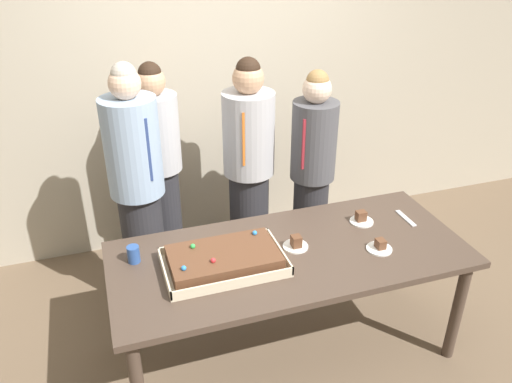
# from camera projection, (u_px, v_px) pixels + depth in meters

# --- Properties ---
(ground_plane) EXTENTS (12.00, 12.00, 0.00)m
(ground_plane) POSITION_uv_depth(u_px,v_px,m) (287.00, 348.00, 3.33)
(ground_plane) COLOR brown
(interior_back_panel) EXTENTS (8.00, 0.12, 3.00)m
(interior_back_panel) POSITION_uv_depth(u_px,v_px,m) (217.00, 60.00, 3.96)
(interior_back_panel) COLOR #B2A893
(interior_back_panel) RESTS_ON ground_plane
(party_table) EXTENTS (2.08, 0.90, 0.76)m
(party_table) POSITION_uv_depth(u_px,v_px,m) (290.00, 263.00, 3.01)
(party_table) COLOR #47382D
(party_table) RESTS_ON ground_plane
(sheet_cake) EXTENTS (0.67, 0.42, 0.12)m
(sheet_cake) POSITION_uv_depth(u_px,v_px,m) (224.00, 260.00, 2.82)
(sheet_cake) COLOR beige
(sheet_cake) RESTS_ON party_table
(plated_slice_near_left) EXTENTS (0.15, 0.15, 0.08)m
(plated_slice_near_left) POSITION_uv_depth(u_px,v_px,m) (361.00, 219.00, 3.25)
(plated_slice_near_left) COLOR white
(plated_slice_near_left) RESTS_ON party_table
(plated_slice_near_right) EXTENTS (0.15, 0.15, 0.08)m
(plated_slice_near_right) POSITION_uv_depth(u_px,v_px,m) (296.00, 244.00, 3.00)
(plated_slice_near_right) COLOR white
(plated_slice_near_right) RESTS_ON party_table
(plated_slice_far_left) EXTENTS (0.15, 0.15, 0.07)m
(plated_slice_far_left) POSITION_uv_depth(u_px,v_px,m) (380.00, 247.00, 2.98)
(plated_slice_far_left) COLOR white
(plated_slice_far_left) RESTS_ON party_table
(drink_cup_nearest) EXTENTS (0.07, 0.07, 0.10)m
(drink_cup_nearest) POSITION_uv_depth(u_px,v_px,m) (134.00, 254.00, 2.86)
(drink_cup_nearest) COLOR #2D5199
(drink_cup_nearest) RESTS_ON party_table
(cake_server_utensil) EXTENTS (0.03, 0.20, 0.01)m
(cake_server_utensil) POSITION_uv_depth(u_px,v_px,m) (406.00, 218.00, 3.29)
(cake_server_utensil) COLOR silver
(cake_server_utensil) RESTS_ON party_table
(person_serving_front) EXTENTS (0.34, 0.34, 1.63)m
(person_serving_front) POSITION_uv_depth(u_px,v_px,m) (159.00, 169.00, 3.74)
(person_serving_front) COLOR #28282D
(person_serving_front) RESTS_ON ground_plane
(person_green_shirt_behind) EXTENTS (0.37, 0.37, 1.67)m
(person_green_shirt_behind) POSITION_uv_depth(u_px,v_px,m) (249.00, 168.00, 3.73)
(person_green_shirt_behind) COLOR #28282D
(person_green_shirt_behind) RESTS_ON ground_plane
(person_striped_tie_right) EXTENTS (0.32, 0.32, 1.59)m
(person_striped_tie_right) POSITION_uv_depth(u_px,v_px,m) (312.00, 174.00, 3.71)
(person_striped_tie_right) COLOR #28282D
(person_striped_tie_right) RESTS_ON ground_plane
(person_far_right_suit) EXTENTS (0.35, 0.35, 1.74)m
(person_far_right_suit) POSITION_uv_depth(u_px,v_px,m) (138.00, 191.00, 3.33)
(person_far_right_suit) COLOR #28282D
(person_far_right_suit) RESTS_ON ground_plane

